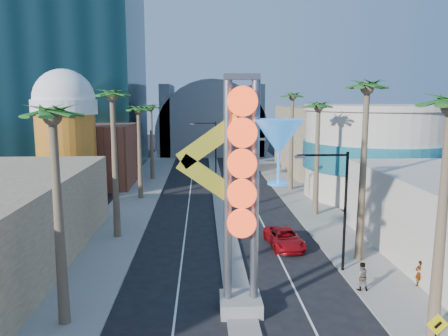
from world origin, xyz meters
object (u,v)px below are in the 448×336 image
Objects in this scene: pedestrian_b at (361,276)px; pedestrian_a at (420,273)px; red_pickup at (284,238)px; neon_sign at (257,178)px.

pedestrian_a is at bearing -171.02° from pedestrian_b.
red_pickup is 10.31m from pedestrian_a.
pedestrian_a is 0.94× the size of pedestrian_b.
pedestrian_a is at bearing 12.94° from neon_sign.
red_pickup is 8.69m from pedestrian_b.
red_pickup is at bearing 71.15° from neon_sign.
pedestrian_b is (-3.71, -0.34, 0.05)m from pedestrian_a.
neon_sign reaches higher than pedestrian_a.
pedestrian_b is at bearing -75.26° from red_pickup.
neon_sign is 12.24m from pedestrian_a.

